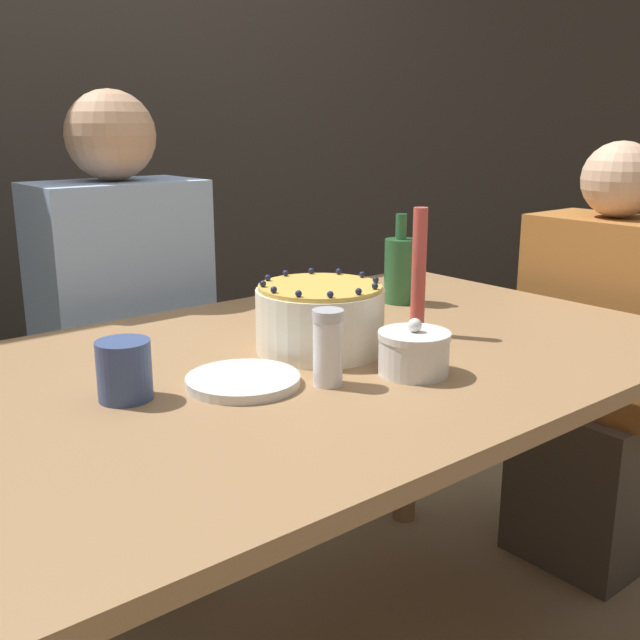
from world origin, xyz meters
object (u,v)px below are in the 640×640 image
(person_man_blue_shirt, at_px, (127,379))
(bottle, at_px, (400,269))
(sugar_shaker, at_px, (328,347))
(candle, at_px, (418,284))
(sugar_bowl, at_px, (414,352))
(person_woman_floral, at_px, (599,388))
(cake, at_px, (320,318))

(person_man_blue_shirt, bearing_deg, bottle, 135.92)
(sugar_shaker, relative_size, person_man_blue_shirt, 0.10)
(candle, xyz_separation_m, bottle, (0.17, 0.22, -0.02))
(sugar_bowl, xyz_separation_m, bottle, (0.36, 0.39, 0.04))
(sugar_bowl, height_order, person_woman_floral, person_woman_floral)
(sugar_shaker, bearing_deg, person_man_blue_shirt, 88.91)
(sugar_bowl, xyz_separation_m, sugar_shaker, (-0.15, 0.05, 0.03))
(bottle, height_order, person_man_blue_shirt, person_man_blue_shirt)
(candle, height_order, person_woman_floral, person_woman_floral)
(bottle, bearing_deg, person_woman_floral, -24.61)
(person_man_blue_shirt, bearing_deg, cake, 98.37)
(cake, height_order, sugar_shaker, cake)
(sugar_shaker, distance_m, person_man_blue_shirt, 0.86)
(cake, xyz_separation_m, bottle, (0.40, 0.18, 0.02))
(sugar_shaker, relative_size, candle, 0.49)
(sugar_bowl, bearing_deg, bottle, 47.25)
(cake, bearing_deg, person_man_blue_shirt, 98.37)
(sugar_shaker, bearing_deg, candle, 19.12)
(sugar_bowl, relative_size, bottle, 0.59)
(candle, relative_size, bottle, 1.21)
(cake, bearing_deg, sugar_bowl, -80.01)
(sugar_bowl, distance_m, person_man_blue_shirt, 0.91)
(bottle, distance_m, person_woman_floral, 0.68)
(sugar_bowl, bearing_deg, person_woman_floral, 9.30)
(person_man_blue_shirt, bearing_deg, sugar_shaker, 88.91)
(candle, distance_m, person_man_blue_shirt, 0.83)
(person_woman_floral, bearing_deg, candle, 88.03)
(sugar_shaker, height_order, person_woman_floral, person_woman_floral)
(bottle, bearing_deg, sugar_shaker, -146.54)
(person_man_blue_shirt, xyz_separation_m, person_woman_floral, (1.02, -0.72, -0.06))
(cake, xyz_separation_m, candle, (0.23, -0.04, 0.04))
(cake, relative_size, sugar_shaker, 1.90)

